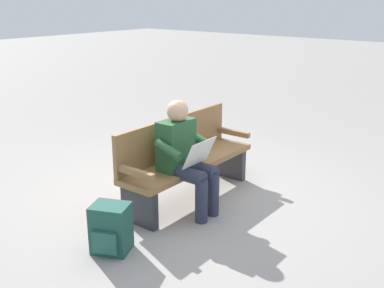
% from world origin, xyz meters
% --- Properties ---
extents(ground_plane, '(40.00, 40.00, 0.00)m').
position_xyz_m(ground_plane, '(0.00, 0.00, 0.00)').
color(ground_plane, gray).
extents(bench_near, '(1.81, 0.52, 0.90)m').
position_xyz_m(bench_near, '(0.00, -0.07, 0.46)').
color(bench_near, olive).
rests_on(bench_near, ground).
extents(person_seated, '(0.58, 0.58, 1.18)m').
position_xyz_m(person_seated, '(0.28, 0.17, 0.63)').
color(person_seated, '#23512D').
rests_on(person_seated, ground).
extents(backpack, '(0.38, 0.40, 0.44)m').
position_xyz_m(backpack, '(1.31, 0.18, 0.22)').
color(backpack, '#1E4C42').
rests_on(backpack, ground).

